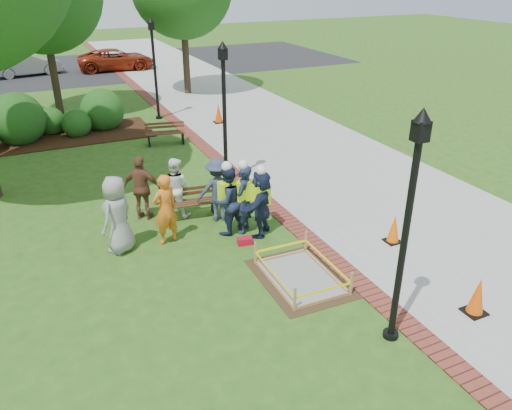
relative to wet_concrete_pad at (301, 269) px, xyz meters
name	(u,v)px	position (x,y,z in m)	size (l,w,h in m)	color
ground	(259,271)	(-0.69, 0.66, -0.23)	(100.00, 100.00, 0.00)	#285116
sidewalk	(264,126)	(4.31, 10.66, -0.22)	(6.00, 60.00, 0.02)	#9E9E99
brick_edging	(191,135)	(1.06, 10.66, -0.22)	(0.50, 60.00, 0.03)	maroon
mulch_bed	(61,137)	(-3.69, 12.66, -0.21)	(7.00, 3.00, 0.05)	#381E0F
parking_lot	(85,68)	(-0.69, 27.66, -0.23)	(36.00, 12.00, 0.01)	black
wet_concrete_pad	(301,269)	(0.00, 0.00, 0.00)	(1.75, 2.33, 0.55)	#47331E
bench_near	(190,209)	(-1.23, 3.78, 0.02)	(1.53, 0.67, 0.80)	#50371B
bench_far	(166,138)	(-0.12, 10.09, 0.02)	(1.53, 0.76, 0.79)	brown
cone_front	(477,297)	(2.47, -2.49, 0.15)	(0.41, 0.41, 0.81)	black
cone_back	(394,230)	(2.82, 0.41, 0.12)	(0.37, 0.37, 0.74)	black
cone_far	(219,114)	(2.72, 11.87, 0.16)	(0.42, 0.42, 0.82)	black
toolbox	(245,241)	(-0.49, 1.86, -0.15)	(0.35, 0.19, 0.18)	#B40D25
lamp_near	(408,216)	(0.56, -2.34, 2.25)	(0.28, 0.28, 4.26)	black
lamp_mid	(224,104)	(0.56, 5.66, 2.25)	(0.28, 0.28, 4.26)	black
lamp_far	(154,61)	(0.56, 13.66, 2.25)	(0.28, 0.28, 4.26)	black
shrub_b	(22,142)	(-5.10, 12.73, -0.23)	(2.05, 2.05, 2.05)	#1B4A15
shrub_c	(78,135)	(-3.02, 12.61, -0.23)	(1.15, 1.15, 1.15)	#1B4A15
shrub_d	(105,128)	(-1.89, 13.22, -0.23)	(1.76, 1.76, 1.76)	#1B4A15
shrub_e	(53,133)	(-3.93, 13.38, -0.23)	(1.15, 1.15, 1.15)	#1B4A15
casual_person_a	(117,215)	(-3.26, 2.86, 0.71)	(0.71, 0.69, 1.88)	gray
casual_person_b	(165,209)	(-2.15, 2.78, 0.65)	(0.65, 0.51, 1.77)	orange
casual_person_c	(175,187)	(-1.52, 4.11, 0.58)	(0.61, 0.59, 1.63)	white
casual_person_d	(142,188)	(-2.35, 4.27, 0.64)	(0.67, 0.62, 1.76)	brown
casual_person_e	(218,190)	(-0.58, 3.39, 0.62)	(0.61, 0.45, 1.71)	#323957
hivis_worker_a	(261,201)	(0.09, 2.18, 0.68)	(0.63, 0.63, 1.85)	#181A3F
hivis_worker_b	(243,197)	(-0.24, 2.50, 0.72)	(0.64, 0.67, 1.93)	#161939
hivis_worker_c	(227,198)	(-0.63, 2.59, 0.72)	(0.64, 0.49, 1.92)	#18293F
parked_car_b	(29,76)	(-4.21, 26.55, -0.23)	(4.45, 1.94, 1.45)	gray
parked_car_c	(117,70)	(1.14, 26.11, -0.23)	(4.46, 1.94, 1.46)	maroon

